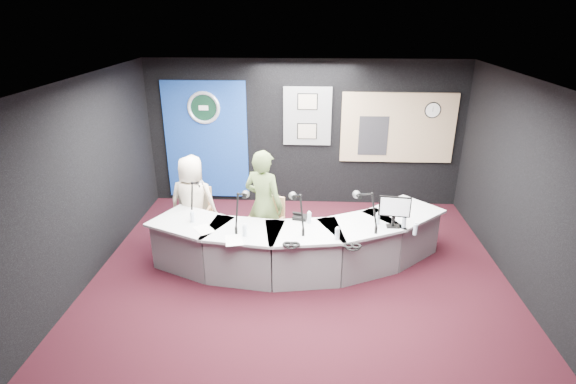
# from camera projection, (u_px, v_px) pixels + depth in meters

# --- Properties ---
(ground) EXTENTS (6.00, 6.00, 0.00)m
(ground) POSITION_uv_depth(u_px,v_px,m) (299.00, 286.00, 6.34)
(ground) COLOR black
(ground) RESTS_ON ground
(ceiling) EXTENTS (6.00, 6.00, 0.02)m
(ceiling) POSITION_uv_depth(u_px,v_px,m) (301.00, 85.00, 5.28)
(ceiling) COLOR silver
(ceiling) RESTS_ON ground
(wall_back) EXTENTS (6.00, 0.02, 2.80)m
(wall_back) POSITION_uv_depth(u_px,v_px,m) (304.00, 134.00, 8.58)
(wall_back) COLOR black
(wall_back) RESTS_ON ground
(wall_front) EXTENTS (6.00, 0.02, 2.80)m
(wall_front) POSITION_uv_depth(u_px,v_px,m) (288.00, 364.00, 3.04)
(wall_front) COLOR black
(wall_front) RESTS_ON ground
(wall_left) EXTENTS (0.02, 6.00, 2.80)m
(wall_left) POSITION_uv_depth(u_px,v_px,m) (75.00, 190.00, 5.96)
(wall_left) COLOR black
(wall_left) RESTS_ON ground
(wall_right) EXTENTS (0.02, 6.00, 2.80)m
(wall_right) POSITION_uv_depth(u_px,v_px,m) (537.00, 199.00, 5.67)
(wall_right) COLOR black
(wall_right) RESTS_ON ground
(broadcast_desk) EXTENTS (4.50, 1.90, 0.75)m
(broadcast_desk) POSITION_uv_depth(u_px,v_px,m) (297.00, 243.00, 6.71)
(broadcast_desk) COLOR #BBBEC0
(broadcast_desk) RESTS_ON ground
(backdrop_panel) EXTENTS (1.60, 0.05, 2.30)m
(backdrop_panel) POSITION_uv_depth(u_px,v_px,m) (206.00, 141.00, 8.70)
(backdrop_panel) COLOR navy
(backdrop_panel) RESTS_ON wall_back
(agency_seal) EXTENTS (0.63, 0.07, 0.63)m
(agency_seal) POSITION_uv_depth(u_px,v_px,m) (204.00, 108.00, 8.42)
(agency_seal) COLOR silver
(agency_seal) RESTS_ON backdrop_panel
(seal_center) EXTENTS (0.48, 0.01, 0.48)m
(seal_center) POSITION_uv_depth(u_px,v_px,m) (204.00, 108.00, 8.42)
(seal_center) COLOR black
(seal_center) RESTS_ON backdrop_panel
(pinboard) EXTENTS (0.90, 0.04, 1.10)m
(pinboard) POSITION_uv_depth(u_px,v_px,m) (307.00, 116.00, 8.42)
(pinboard) COLOR slate
(pinboard) RESTS_ON wall_back
(framed_photo_upper) EXTENTS (0.34, 0.02, 0.27)m
(framed_photo_upper) POSITION_uv_depth(u_px,v_px,m) (308.00, 102.00, 8.29)
(framed_photo_upper) COLOR gray
(framed_photo_upper) RESTS_ON pinboard
(framed_photo_lower) EXTENTS (0.34, 0.02, 0.27)m
(framed_photo_lower) POSITION_uv_depth(u_px,v_px,m) (307.00, 131.00, 8.50)
(framed_photo_lower) COLOR gray
(framed_photo_lower) RESTS_ON pinboard
(booth_window_frame) EXTENTS (2.12, 0.06, 1.32)m
(booth_window_frame) POSITION_uv_depth(u_px,v_px,m) (398.00, 128.00, 8.41)
(booth_window_frame) COLOR tan
(booth_window_frame) RESTS_ON wall_back
(booth_glow) EXTENTS (2.00, 0.02, 1.20)m
(booth_glow) POSITION_uv_depth(u_px,v_px,m) (398.00, 128.00, 8.40)
(booth_glow) COLOR #F4E59A
(booth_glow) RESTS_ON booth_window_frame
(equipment_rack) EXTENTS (0.55, 0.02, 0.75)m
(equipment_rack) POSITION_uv_depth(u_px,v_px,m) (373.00, 136.00, 8.46)
(equipment_rack) COLOR black
(equipment_rack) RESTS_ON booth_window_frame
(wall_clock) EXTENTS (0.28, 0.01, 0.28)m
(wall_clock) POSITION_uv_depth(u_px,v_px,m) (433.00, 110.00, 8.22)
(wall_clock) COLOR white
(wall_clock) RESTS_ON booth_window_frame
(armchair_left) EXTENTS (0.62, 0.62, 1.01)m
(armchair_left) POSITION_uv_depth(u_px,v_px,m) (194.00, 217.00, 7.25)
(armchair_left) COLOR #B08250
(armchair_left) RESTS_ON ground
(armchair_right) EXTENTS (0.66, 0.66, 0.89)m
(armchair_right) POSITION_uv_depth(u_px,v_px,m) (264.00, 230.00, 6.95)
(armchair_right) COLOR #B08250
(armchair_right) RESTS_ON ground
(draped_jacket) EXTENTS (0.51, 0.15, 0.70)m
(draped_jacket) POSITION_uv_depth(u_px,v_px,m) (195.00, 204.00, 7.44)
(draped_jacket) COLOR #676357
(draped_jacket) RESTS_ON armchair_left
(person_man) EXTENTS (0.77, 0.52, 1.54)m
(person_man) POSITION_uv_depth(u_px,v_px,m) (193.00, 202.00, 7.15)
(person_man) COLOR beige
(person_man) RESTS_ON ground
(person_woman) EXTENTS (0.75, 0.64, 1.74)m
(person_woman) POSITION_uv_depth(u_px,v_px,m) (264.00, 205.00, 6.79)
(person_woman) COLOR #526535
(person_woman) RESTS_ON ground
(computer_monitor) EXTENTS (0.40, 0.08, 0.28)m
(computer_monitor) POSITION_uv_depth(u_px,v_px,m) (395.00, 206.00, 6.27)
(computer_monitor) COLOR black
(computer_monitor) RESTS_ON broadcast_desk
(desk_phone) EXTENTS (0.24, 0.21, 0.05)m
(desk_phone) POSITION_uv_depth(u_px,v_px,m) (300.00, 217.00, 6.62)
(desk_phone) COLOR black
(desk_phone) RESTS_ON broadcast_desk
(headphones_near) EXTENTS (0.23, 0.23, 0.04)m
(headphones_near) POSITION_uv_depth(u_px,v_px,m) (353.00, 246.00, 5.83)
(headphones_near) COLOR black
(headphones_near) RESTS_ON broadcast_desk
(headphones_far) EXTENTS (0.21, 0.21, 0.03)m
(headphones_far) POSITION_uv_depth(u_px,v_px,m) (291.00, 245.00, 5.87)
(headphones_far) COLOR black
(headphones_far) RESTS_ON broadcast_desk
(paper_stack) EXTENTS (0.36, 0.38, 0.00)m
(paper_stack) POSITION_uv_depth(u_px,v_px,m) (204.00, 229.00, 6.31)
(paper_stack) COLOR white
(paper_stack) RESTS_ON broadcast_desk
(notepad) EXTENTS (0.30, 0.37, 0.00)m
(notepad) POSITION_uv_depth(u_px,v_px,m) (234.00, 240.00, 6.02)
(notepad) COLOR white
(notepad) RESTS_ON broadcast_desk
(boom_mic_a) EXTENTS (0.16, 0.74, 0.60)m
(boom_mic_a) POSITION_uv_depth(u_px,v_px,m) (195.00, 194.00, 6.75)
(boom_mic_a) COLOR black
(boom_mic_a) RESTS_ON broadcast_desk
(boom_mic_b) EXTENTS (0.18, 0.74, 0.60)m
(boom_mic_b) POSITION_uv_depth(u_px,v_px,m) (241.00, 205.00, 6.36)
(boom_mic_b) COLOR black
(boom_mic_b) RESTS_ON broadcast_desk
(boom_mic_c) EXTENTS (0.29, 0.72, 0.60)m
(boom_mic_c) POSITION_uv_depth(u_px,v_px,m) (298.00, 207.00, 6.31)
(boom_mic_c) COLOR black
(boom_mic_c) RESTS_ON broadcast_desk
(boom_mic_d) EXTENTS (0.35, 0.69, 0.60)m
(boom_mic_d) POSITION_uv_depth(u_px,v_px,m) (366.00, 205.00, 6.36)
(boom_mic_d) COLOR black
(boom_mic_d) RESTS_ON broadcast_desk
(water_bottles) EXTENTS (3.22, 0.55, 0.18)m
(water_bottles) POSITION_uv_depth(u_px,v_px,m) (301.00, 224.00, 6.27)
(water_bottles) COLOR silver
(water_bottles) RESTS_ON broadcast_desk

